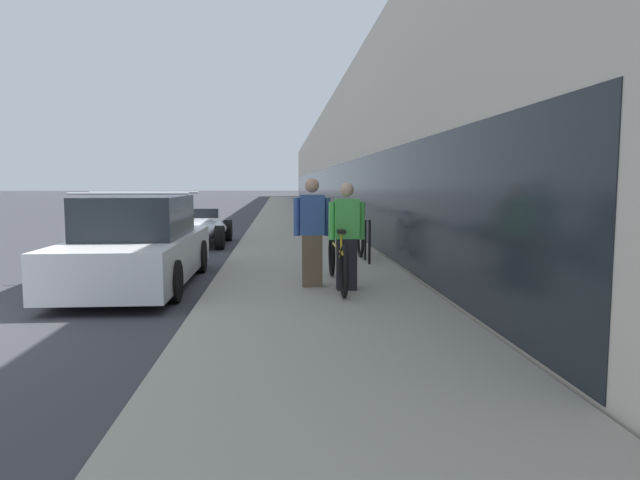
{
  "coord_description": "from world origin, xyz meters",
  "views": [
    {
      "loc": [
        4.82,
        -6.1,
        1.67
      ],
      "look_at": [
        6.06,
        11.86,
        -0.15
      ],
      "focal_mm": 32.0,
      "sensor_mm": 36.0,
      "label": 1
    }
  ],
  "objects_px": {
    "bike_rack_hoop": "(367,236)",
    "vintage_roadster_curbside": "(195,230)",
    "tandem_bicycle": "(337,261)",
    "person_rider": "(347,236)",
    "parked_sedan_curbside": "(138,246)",
    "cruiser_bike_nearest": "(357,236)",
    "person_bystander": "(312,232)"
  },
  "relations": [
    {
      "from": "tandem_bicycle",
      "to": "person_rider",
      "type": "distance_m",
      "value": 0.51
    },
    {
      "from": "tandem_bicycle",
      "to": "bike_rack_hoop",
      "type": "distance_m",
      "value": 2.62
    },
    {
      "from": "person_rider",
      "to": "person_bystander",
      "type": "bearing_deg",
      "value": 148.06
    },
    {
      "from": "person_rider",
      "to": "person_bystander",
      "type": "relative_size",
      "value": 0.96
    },
    {
      "from": "bike_rack_hoop",
      "to": "parked_sedan_curbside",
      "type": "bearing_deg",
      "value": -158.34
    },
    {
      "from": "person_rider",
      "to": "bike_rack_hoop",
      "type": "height_order",
      "value": "person_rider"
    },
    {
      "from": "vintage_roadster_curbside",
      "to": "person_rider",
      "type": "bearing_deg",
      "value": -66.17
    },
    {
      "from": "tandem_bicycle",
      "to": "person_rider",
      "type": "height_order",
      "value": "person_rider"
    },
    {
      "from": "person_bystander",
      "to": "cruiser_bike_nearest",
      "type": "relative_size",
      "value": 0.89
    },
    {
      "from": "person_rider",
      "to": "cruiser_bike_nearest",
      "type": "bearing_deg",
      "value": 80.25
    },
    {
      "from": "person_bystander",
      "to": "bike_rack_hoop",
      "type": "bearing_deg",
      "value": 64.2
    },
    {
      "from": "person_rider",
      "to": "parked_sedan_curbside",
      "type": "relative_size",
      "value": 0.34
    },
    {
      "from": "person_bystander",
      "to": "cruiser_bike_nearest",
      "type": "bearing_deg",
      "value": 72.66
    },
    {
      "from": "cruiser_bike_nearest",
      "to": "bike_rack_hoop",
      "type": "bearing_deg",
      "value": -88.91
    },
    {
      "from": "bike_rack_hoop",
      "to": "vintage_roadster_curbside",
      "type": "xyz_separation_m",
      "value": [
        -3.96,
        4.53,
        -0.23
      ]
    },
    {
      "from": "bike_rack_hoop",
      "to": "parked_sedan_curbside",
      "type": "relative_size",
      "value": 0.19
    },
    {
      "from": "parked_sedan_curbside",
      "to": "vintage_roadster_curbside",
      "type": "xyz_separation_m",
      "value": [
        -0.0,
        6.1,
        -0.25
      ]
    },
    {
      "from": "tandem_bicycle",
      "to": "parked_sedan_curbside",
      "type": "height_order",
      "value": "parked_sedan_curbside"
    },
    {
      "from": "tandem_bicycle",
      "to": "bike_rack_hoop",
      "type": "xyz_separation_m",
      "value": [
        0.83,
        2.48,
        0.13
      ]
    },
    {
      "from": "tandem_bicycle",
      "to": "bike_rack_hoop",
      "type": "height_order",
      "value": "tandem_bicycle"
    },
    {
      "from": "tandem_bicycle",
      "to": "cruiser_bike_nearest",
      "type": "distance_m",
      "value": 3.86
    },
    {
      "from": "person_bystander",
      "to": "tandem_bicycle",
      "type": "bearing_deg",
      "value": 2.12
    },
    {
      "from": "tandem_bicycle",
      "to": "parked_sedan_curbside",
      "type": "relative_size",
      "value": 0.56
    },
    {
      "from": "person_bystander",
      "to": "vintage_roadster_curbside",
      "type": "xyz_separation_m",
      "value": [
        -2.75,
        7.02,
        -0.53
      ]
    },
    {
      "from": "cruiser_bike_nearest",
      "to": "vintage_roadster_curbside",
      "type": "bearing_deg",
      "value": 140.6
    },
    {
      "from": "bike_rack_hoop",
      "to": "vintage_roadster_curbside",
      "type": "relative_size",
      "value": 0.22
    },
    {
      "from": "person_rider",
      "to": "parked_sedan_curbside",
      "type": "bearing_deg",
      "value": 159.25
    },
    {
      "from": "bike_rack_hoop",
      "to": "vintage_roadster_curbside",
      "type": "distance_m",
      "value": 6.02
    },
    {
      "from": "person_bystander",
      "to": "parked_sedan_curbside",
      "type": "distance_m",
      "value": 2.92
    },
    {
      "from": "person_rider",
      "to": "parked_sedan_curbside",
      "type": "distance_m",
      "value": 3.47
    },
    {
      "from": "bike_rack_hoop",
      "to": "tandem_bicycle",
      "type": "bearing_deg",
      "value": -108.49
    },
    {
      "from": "tandem_bicycle",
      "to": "person_rider",
      "type": "bearing_deg",
      "value": -71.72
    }
  ]
}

